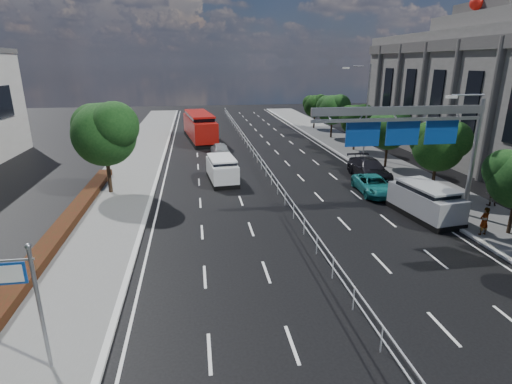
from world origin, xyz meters
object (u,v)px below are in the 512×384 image
object	(u,v)px
overhead_gantry	(416,128)
red_bus	(199,126)
near_car_silver	(220,149)
near_car_dark	(199,122)
toilet_sign	(19,289)
parked_car_dark	(369,169)
pedestrian_b	(492,194)
white_minivan	(222,170)
silver_minivan	(425,201)
parked_car_teal	(374,185)
pedestrian_a	(484,221)

from	to	relation	value
overhead_gantry	red_bus	xyz separation A→B (m)	(-11.90, 28.06, -3.85)
near_car_silver	near_car_dark	bearing A→B (deg)	-89.03
red_bus	near_car_dark	world-z (taller)	red_bus
near_car_dark	toilet_sign	bearing A→B (deg)	90.82
parked_car_dark	pedestrian_b	xyz separation A→B (m)	(5.04, -7.78, 0.12)
overhead_gantry	white_minivan	distance (m)	15.09
toilet_sign	near_car_silver	xyz separation A→B (m)	(7.67, 29.32, -2.25)
silver_minivan	parked_car_teal	world-z (taller)	silver_minivan
silver_minivan	pedestrian_a	distance (m)	3.62
overhead_gantry	silver_minivan	distance (m)	4.78
white_minivan	near_car_dark	bearing A→B (deg)	87.44
near_car_silver	parked_car_dark	world-z (taller)	parked_car_dark
near_car_silver	parked_car_dark	distance (m)	15.51
pedestrian_b	silver_minivan	bearing A→B (deg)	21.97
overhead_gantry	silver_minivan	xyz separation A→B (m)	(1.33, 0.24, -4.59)
toilet_sign	parked_car_teal	xyz separation A→B (m)	(17.92, 15.16, -2.30)
pedestrian_a	toilet_sign	bearing A→B (deg)	9.94
near_car_silver	toilet_sign	bearing A→B (deg)	71.20
toilet_sign	near_car_dark	distance (m)	49.47
overhead_gantry	pedestrian_a	world-z (taller)	overhead_gantry
red_bus	pedestrian_b	distance (m)	32.65
near_car_silver	pedestrian_a	xyz separation A→B (m)	(12.88, -22.31, 0.25)
parked_car_dark	pedestrian_a	world-z (taller)	pedestrian_a
red_bus	parked_car_dark	distance (m)	23.39
white_minivan	parked_car_teal	bearing A→B (deg)	-28.92
near_car_dark	silver_minivan	xyz separation A→B (m)	(13.12, -38.77, 0.33)
red_bus	silver_minivan	size ratio (longest dim) A/B	2.20
near_car_dark	silver_minivan	distance (m)	40.93
white_minivan	silver_minivan	bearing A→B (deg)	-44.20
overhead_gantry	pedestrian_b	world-z (taller)	overhead_gantry
red_bus	parked_car_dark	world-z (taller)	red_bus
near_car_dark	white_minivan	bearing A→B (deg)	100.26
overhead_gantry	silver_minivan	world-z (taller)	overhead_gantry
toilet_sign	overhead_gantry	bearing A→B (deg)	29.60
white_minivan	parked_car_dark	distance (m)	12.07
toilet_sign	white_minivan	bearing A→B (deg)	70.04
near_car_silver	white_minivan	bearing A→B (deg)	83.11
overhead_gantry	toilet_sign	bearing A→B (deg)	-150.40
white_minivan	near_car_silver	distance (m)	9.46
silver_minivan	toilet_sign	bearing A→B (deg)	-158.91
red_bus	pedestrian_b	size ratio (longest dim) A/B	7.39
near_car_silver	pedestrian_a	bearing A→B (deg)	115.87
toilet_sign	overhead_gantry	distance (m)	20.52
pedestrian_b	parked_car_dark	bearing A→B (deg)	-45.07
white_minivan	parked_car_dark	bearing A→B (deg)	-9.30
red_bus	toilet_sign	bearing A→B (deg)	-106.01
toilet_sign	white_minivan	xyz separation A→B (m)	(7.22, 19.88, -1.95)
white_minivan	silver_minivan	distance (m)	15.20
red_bus	near_car_dark	bearing A→B (deg)	82.06
near_car_dark	red_bus	bearing A→B (deg)	97.11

